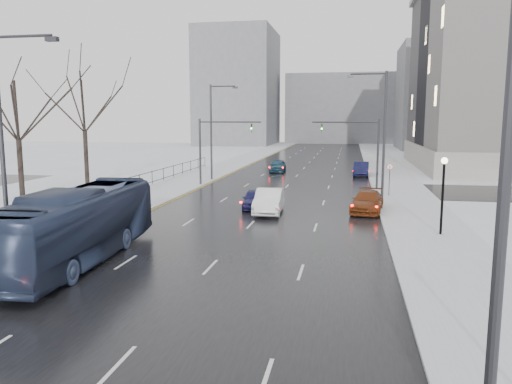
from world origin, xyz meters
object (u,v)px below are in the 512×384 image
Objects in this scene: streetlight_r_mid at (381,131)px; streetlight_l_near at (6,141)px; tree_park_d at (23,207)px; sedan_center_far at (278,166)px; sedan_center_near at (254,199)px; streetlight_l_far at (213,127)px; streetlight_r_near at (490,176)px; bus at (77,225)px; mast_signal_left at (211,144)px; sedan_right_distant at (361,169)px; lamppost_r_mid at (443,185)px; sedan_right_far at (367,202)px; tree_park_e at (88,189)px; sedan_right_near at (269,201)px; no_uturn_sign at (390,170)px; mast_signal_right at (366,145)px.

streetlight_r_mid is 25.82m from streetlight_l_near.
tree_park_d reaches higher than sedan_center_far.
streetlight_r_mid is at bearing 12.80° from sedan_center_near.
streetlight_l_near is 32.00m from streetlight_l_far.
streetlight_l_near is 18.84m from sedan_center_near.
streetlight_r_near is 30.00m from streetlight_r_mid.
bus is at bearing -46.50° from tree_park_d.
mast_signal_left is 18.66m from sedan_right_distant.
lamppost_r_mid is 8.02m from sedan_right_far.
tree_park_e is 20.74m from sedan_right_near.
sedan_right_distant is at bearing 97.21° from sedan_right_far.
sedan_right_near is at bearing -158.97° from sedan_right_far.
sedan_right_distant is at bearing -16.81° from sedan_center_far.
streetlight_l_near is at bearing -125.38° from sedan_right_far.
mast_signal_left reaches higher than sedan_right_far.
streetlight_r_mid is 2.00× the size of sedan_right_far.
streetlight_l_near is 4.71m from bus.
mast_signal_left is 18.69m from sedan_right_far.
no_uturn_sign reaches higher than sedan_right_near.
tree_park_d is 1.03× the size of bus.
tree_park_d is 35.80m from streetlight_r_near.
sedan_right_distant reaches higher than sedan_right_far.
streetlight_l_far is 29.30m from lamppost_r_mid.
mast_signal_left is at bearing 180.00° from mast_signal_right.
streetlight_l_far is at bearing 61.85° from tree_park_d.
mast_signal_right reaches higher than no_uturn_sign.
bus is at bearing 41.55° from streetlight_l_near.
streetlight_l_far is 1.97× the size of sedan_right_near.
mast_signal_left is at bearing -140.01° from sedan_right_distant.
streetlight_r_mid is at bearing -84.89° from sedan_right_distant.
mast_signal_left is (-18.33, 18.00, 1.16)m from lamppost_r_mid.
mast_signal_right is 0.54× the size of bus.
mast_signal_left reaches higher than sedan_right_distant.
streetlight_r_near and streetlight_l_near have the same top height.
bus is at bearing -124.61° from sedan_right_far.
mast_signal_left is at bearing 88.28° from streetlight_l_near.
mast_signal_right is at bearing 59.31° from bus.
streetlight_l_near is 1.97× the size of sedan_right_near.
no_uturn_sign is (1.03, 4.00, -3.32)m from streetlight_r_mid.
sedan_right_distant is (-2.00, 15.25, -1.46)m from no_uturn_sign.
streetlight_r_near is at bearing -68.75° from streetlight_l_far.
sedan_center_near is (6.46, -11.33, -3.39)m from mast_signal_left.
tree_park_e is 26.61m from streetlight_l_near.
streetlight_r_mid is 10.73m from lamppost_r_mid.
bus reaches higher than sedan_right_near.
mast_signal_right is at bearing 61.04° from streetlight_l_near.
lamppost_r_mid is 14.13m from no_uturn_sign.
sedan_center_far is (-10.92, 21.73, -4.81)m from streetlight_r_mid.
sedan_right_far is (14.53, -11.28, -3.34)m from mast_signal_left.
streetlight_r_near is 0.82× the size of bus.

